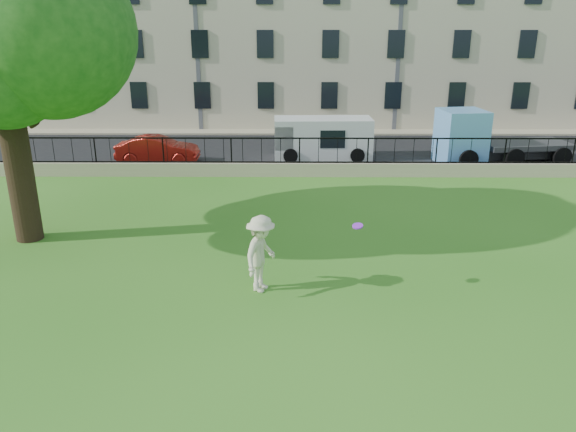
{
  "coord_description": "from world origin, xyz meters",
  "views": [
    {
      "loc": [
        -0.33,
        -12.15,
        6.6
      ],
      "look_at": [
        -0.45,
        3.5,
        1.1
      ],
      "focal_mm": 35.0,
      "sensor_mm": 36.0,
      "label": 1
    }
  ],
  "objects_px": {
    "red_sedan": "(158,150)",
    "blue_truck": "(502,136)",
    "man": "(261,254)",
    "frisbee": "(358,226)",
    "white_van": "(323,138)"
  },
  "relations": [
    {
      "from": "red_sedan",
      "to": "blue_truck",
      "type": "height_order",
      "value": "blue_truck"
    },
    {
      "from": "frisbee",
      "to": "white_van",
      "type": "bearing_deg",
      "value": 90.43
    },
    {
      "from": "red_sedan",
      "to": "blue_truck",
      "type": "distance_m",
      "value": 16.6
    },
    {
      "from": "man",
      "to": "white_van",
      "type": "distance_m",
      "value": 14.71
    },
    {
      "from": "frisbee",
      "to": "white_van",
      "type": "distance_m",
      "value": 14.54
    },
    {
      "from": "red_sedan",
      "to": "man",
      "type": "bearing_deg",
      "value": -157.58
    },
    {
      "from": "red_sedan",
      "to": "white_van",
      "type": "height_order",
      "value": "white_van"
    },
    {
      "from": "frisbee",
      "to": "blue_truck",
      "type": "distance_m",
      "value": 16.16
    },
    {
      "from": "frisbee",
      "to": "blue_truck",
      "type": "relative_size",
      "value": 0.04
    },
    {
      "from": "man",
      "to": "frisbee",
      "type": "height_order",
      "value": "man"
    },
    {
      "from": "frisbee",
      "to": "red_sedan",
      "type": "xyz_separation_m",
      "value": [
        -8.12,
        13.52,
        -1.12
      ]
    },
    {
      "from": "man",
      "to": "white_van",
      "type": "bearing_deg",
      "value": 14.38
    },
    {
      "from": "man",
      "to": "frisbee",
      "type": "relative_size",
      "value": 7.47
    },
    {
      "from": "red_sedan",
      "to": "blue_truck",
      "type": "bearing_deg",
      "value": -89.67
    },
    {
      "from": "white_van",
      "to": "blue_truck",
      "type": "height_order",
      "value": "blue_truck"
    }
  ]
}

